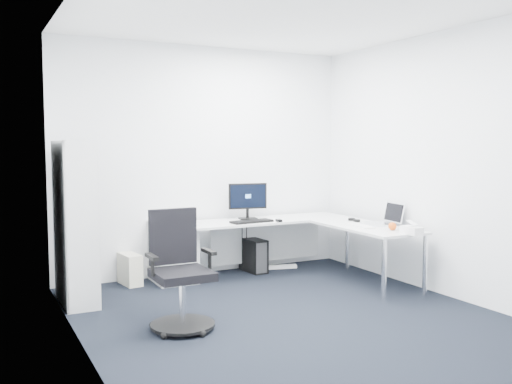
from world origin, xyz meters
name	(u,v)px	position (x,y,z in m)	size (l,w,h in m)	color
ground	(294,319)	(0.00, 0.00, 0.00)	(4.20, 4.20, 0.00)	black
ceiling	(296,9)	(0.00, 0.00, 2.70)	(4.20, 4.20, 0.00)	white
wall_back	(205,161)	(0.00, 2.10, 1.35)	(3.60, 0.02, 2.70)	white
wall_front	(495,183)	(0.00, -2.10, 1.35)	(3.60, 0.02, 2.70)	white
wall_left	(82,172)	(-1.80, 0.00, 1.35)	(0.02, 4.20, 2.70)	white
wall_right	(448,164)	(1.80, 0.00, 1.35)	(0.02, 4.20, 2.70)	white
l_desk	(273,251)	(0.55, 1.40, 0.33)	(2.23, 1.25, 0.65)	silver
drawer_pedestal	(173,252)	(-0.51, 1.84, 0.34)	(0.44, 0.55, 0.68)	silver
bookshelf	(75,222)	(-1.62, 1.45, 0.79)	(0.31, 0.79, 1.59)	#BBBEBE
task_chair	(182,271)	(-0.98, 0.18, 0.50)	(0.56, 0.56, 1.00)	black
black_pc_tower	(253,255)	(0.53, 1.86, 0.20)	(0.18, 0.41, 0.40)	black
beige_pc_tower	(130,269)	(-0.98, 1.90, 0.17)	(0.16, 0.36, 0.34)	beige
power_strip	(281,267)	(0.91, 1.84, 0.02)	(0.39, 0.07, 0.04)	white
monitor	(248,201)	(0.43, 1.81, 0.88)	(0.46, 0.15, 0.44)	black
black_keyboard	(252,221)	(0.35, 1.55, 0.66)	(0.49, 0.18, 0.02)	black
mouse	(279,221)	(0.65, 1.46, 0.67)	(0.05, 0.09, 0.03)	black
desk_phone	(179,218)	(-0.43, 1.83, 0.72)	(0.19, 0.19, 0.14)	#2B2B2E
laptop	(378,214)	(1.52, 0.75, 0.78)	(0.36, 0.35, 0.25)	silver
white_keyboard	(360,225)	(1.27, 0.75, 0.66)	(0.13, 0.45, 0.01)	white
headphones	(354,219)	(1.46, 1.10, 0.68)	(0.12, 0.19, 0.05)	black
orange_fruit	(392,226)	(1.40, 0.36, 0.70)	(0.09, 0.09, 0.09)	#DA5413
tissue_box	(412,230)	(1.39, 0.06, 0.69)	(0.12, 0.23, 0.08)	white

